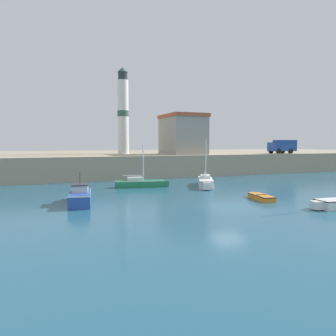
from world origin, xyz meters
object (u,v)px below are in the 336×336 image
at_px(truck_on_quay, 282,146).
at_px(sailboat_green_4, 140,183).
at_px(motorboat_blue_3, 80,196).
at_px(sailboat_white_0, 205,182).
at_px(harbor_shed_near_wharf, 183,134).
at_px(lighthouse, 123,112).
at_px(dinghy_orange_2, 261,197).

bearing_deg(truck_on_quay, sailboat_green_4, -161.91).
bearing_deg(motorboat_blue_3, sailboat_white_0, 21.36).
distance_m(sailboat_white_0, harbor_shed_near_wharf, 15.69).
bearing_deg(harbor_shed_near_wharf, truck_on_quay, -11.17).
distance_m(motorboat_blue_3, lighthouse, 28.02).
xyz_separation_m(dinghy_orange_2, lighthouse, (-4.21, 28.39, 9.36)).
bearing_deg(lighthouse, dinghy_orange_2, -81.56).
xyz_separation_m(lighthouse, harbor_shed_near_wharf, (8.00, -4.94, -3.49)).
bearing_deg(lighthouse, sailboat_green_4, -98.95).
distance_m(sailboat_green_4, lighthouse, 19.51).
xyz_separation_m(dinghy_orange_2, sailboat_green_4, (-6.89, 11.36, 0.22)).
distance_m(dinghy_orange_2, lighthouse, 30.18).
distance_m(dinghy_orange_2, motorboat_blue_3, 14.69).
distance_m(harbor_shed_near_wharf, truck_on_quay, 16.81).
relative_size(dinghy_orange_2, motorboat_blue_3, 0.63).
relative_size(sailboat_white_0, harbor_shed_near_wharf, 0.85).
bearing_deg(dinghy_orange_2, truck_on_quay, 45.04).
distance_m(sailboat_green_4, harbor_shed_near_wharf, 17.09).
bearing_deg(motorboat_blue_3, dinghy_orange_2, -14.96).
xyz_separation_m(sailboat_white_0, truck_on_quay, (20.27, 10.90, 3.77)).
bearing_deg(sailboat_white_0, truck_on_quay, 28.27).
bearing_deg(sailboat_white_0, sailboat_green_4, 163.20).
distance_m(lighthouse, truck_on_quay, 26.27).
bearing_deg(sailboat_white_0, harbor_shed_near_wharf, 74.68).
bearing_deg(lighthouse, sailboat_white_0, -77.79).
relative_size(dinghy_orange_2, sailboat_green_4, 0.58).
bearing_deg(dinghy_orange_2, harbor_shed_near_wharf, 80.83).
height_order(harbor_shed_near_wharf, truck_on_quay, harbor_shed_near_wharf).
height_order(sailboat_white_0, lighthouse, lighthouse).
distance_m(motorboat_blue_3, sailboat_green_4, 10.51).
height_order(dinghy_orange_2, sailboat_green_4, sailboat_green_4).
xyz_separation_m(harbor_shed_near_wharf, truck_on_quay, (16.39, -3.24, -1.83)).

